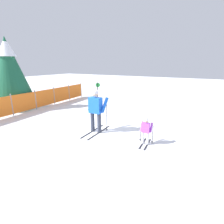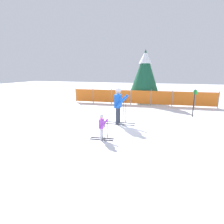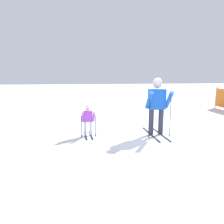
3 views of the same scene
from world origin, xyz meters
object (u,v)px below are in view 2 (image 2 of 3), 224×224
(skier_child, at_px, (102,125))
(safety_fence, at_px, (141,97))
(trail_marker, at_px, (194,100))
(conifer_far, at_px, (145,70))
(skier_adult, at_px, (119,102))

(skier_child, distance_m, safety_fence, 7.42)
(skier_child, bearing_deg, safety_fence, 80.35)
(safety_fence, height_order, trail_marker, trail_marker)
(safety_fence, relative_size, conifer_far, 2.55)
(skier_adult, distance_m, safety_fence, 5.29)
(skier_child, distance_m, conifer_far, 8.87)
(skier_adult, xyz_separation_m, trail_marker, (3.72, 2.46, -0.11))
(safety_fence, distance_m, trail_marker, 4.35)
(safety_fence, xyz_separation_m, trail_marker, (3.31, -2.80, 0.36))
(skier_child, relative_size, trail_marker, 0.63)
(safety_fence, bearing_deg, trail_marker, -40.18)
(conifer_far, bearing_deg, skier_child, -93.97)
(skier_adult, bearing_deg, trail_marker, 30.95)
(trail_marker, bearing_deg, skier_adult, -146.55)
(skier_adult, height_order, conifer_far, conifer_far)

